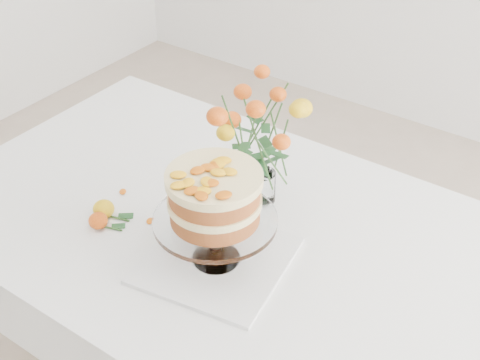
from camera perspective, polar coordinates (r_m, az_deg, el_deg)
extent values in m
cube|color=tan|center=(1.69, -2.32, -4.00)|extent=(1.40, 0.90, 0.04)
cylinder|color=tan|center=(2.47, -8.39, -0.86)|extent=(0.06, 0.06, 0.71)
cylinder|color=tan|center=(2.02, 19.32, -13.03)|extent=(0.06, 0.06, 0.71)
cube|color=white|center=(1.68, -2.34, -3.39)|extent=(1.42, 0.92, 0.01)
cube|color=white|center=(2.05, 5.55, 1.01)|extent=(1.42, 0.01, 0.20)
cube|color=white|center=(2.17, -17.40, 1.50)|extent=(0.01, 0.92, 0.20)
cube|color=white|center=(1.55, -2.04, -6.86)|extent=(0.36, 0.36, 0.01)
cylinder|color=white|center=(1.50, -2.10, -4.91)|extent=(0.03, 0.03, 0.09)
cylinder|color=white|center=(1.47, -2.14, -3.43)|extent=(0.28, 0.28, 0.01)
cylinder|color=#A05024|center=(1.46, -2.16, -2.64)|extent=(0.23, 0.23, 0.04)
cylinder|color=#F9ECA0|center=(1.44, -2.18, -1.75)|extent=(0.24, 0.24, 0.02)
cylinder|color=#A05024|center=(1.42, -2.21, -0.83)|extent=(0.23, 0.23, 0.04)
cylinder|color=#F9ECA0|center=(1.40, -2.24, 0.14)|extent=(0.24, 0.24, 0.02)
cylinder|color=white|center=(1.73, 1.82, -1.75)|extent=(0.06, 0.06, 0.01)
cylinder|color=white|center=(1.70, 1.85, -0.54)|extent=(0.07, 0.07, 0.08)
ellipsoid|color=yellow|center=(1.70, -11.56, -2.44)|extent=(0.05, 0.05, 0.05)
cylinder|color=#2F5823|center=(1.70, -10.38, -3.25)|extent=(0.06, 0.02, 0.01)
ellipsoid|color=#B93909|center=(1.67, -12.01, -3.41)|extent=(0.05, 0.05, 0.04)
cylinder|color=#2F5823|center=(1.67, -10.91, -4.11)|extent=(0.06, 0.02, 0.00)
ellipsoid|color=#FEAE10|center=(1.68, -7.69, -3.49)|extent=(0.03, 0.02, 0.00)
ellipsoid|color=#FEAE10|center=(1.60, -5.96, -5.55)|extent=(0.03, 0.02, 0.00)
ellipsoid|color=#FEAE10|center=(1.56, -5.78, -6.90)|extent=(0.03, 0.02, 0.00)
ellipsoid|color=#FEAE10|center=(1.79, -9.97, -0.99)|extent=(0.03, 0.02, 0.00)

